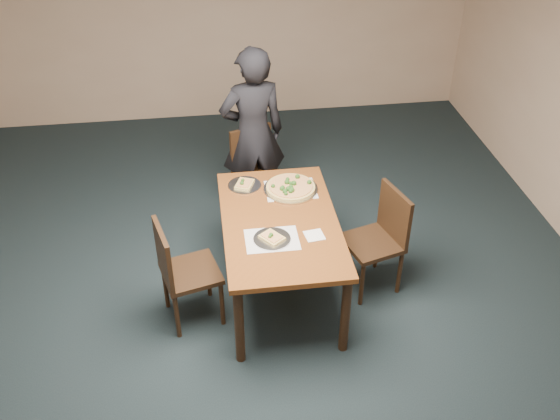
{
  "coord_description": "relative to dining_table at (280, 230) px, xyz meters",
  "views": [
    {
      "loc": [
        -0.26,
        -3.27,
        3.63
      ],
      "look_at": [
        0.26,
        0.6,
        0.85
      ],
      "focal_mm": 40.0,
      "sensor_mm": 36.0,
      "label": 1
    }
  ],
  "objects": [
    {
      "name": "ground",
      "position": [
        -0.26,
        -0.6,
        -0.66
      ],
      "size": [
        8.0,
        8.0,
        0.0
      ],
      "primitive_type": "plane",
      "color": "black",
      "rests_on": "ground"
    },
    {
      "name": "room_shell",
      "position": [
        -0.26,
        -0.6,
        1.08
      ],
      "size": [
        8.0,
        8.0,
        8.0
      ],
      "color": "tan",
      "rests_on": "ground"
    },
    {
      "name": "dining_table",
      "position": [
        0.0,
        0.0,
        0.0
      ],
      "size": [
        0.9,
        1.5,
        0.75
      ],
      "color": "#603013",
      "rests_on": "ground"
    },
    {
      "name": "chair_far",
      "position": [
        -0.07,
        1.16,
        -0.14
      ],
      "size": [
        0.54,
        0.54,
        0.91
      ],
      "rotation": [
        0.0,
        0.0,
        0.37
      ],
      "color": "black",
      "rests_on": "ground"
    },
    {
      "name": "chair_left",
      "position": [
        -0.79,
        -0.2,
        -0.14
      ],
      "size": [
        0.51,
        0.51,
        0.91
      ],
      "rotation": [
        0.0,
        0.0,
        1.83
      ],
      "color": "black",
      "rests_on": "ground"
    },
    {
      "name": "chair_right",
      "position": [
        0.83,
        0.01,
        -0.14
      ],
      "size": [
        0.52,
        0.52,
        0.91
      ],
      "rotation": [
        0.0,
        0.0,
        -1.28
      ],
      "color": "black",
      "rests_on": "ground"
    },
    {
      "name": "diner",
      "position": [
        -0.09,
        1.25,
        0.19
      ],
      "size": [
        0.67,
        0.5,
        1.69
      ],
      "primitive_type": "imported",
      "rotation": [
        0.0,
        0.0,
        3.3
      ],
      "color": "black",
      "rests_on": "ground"
    },
    {
      "name": "placemat_main",
      "position": [
        0.15,
        0.42,
        0.09
      ],
      "size": [
        0.42,
        0.32,
        0.0
      ],
      "primitive_type": "cube",
      "color": "white",
      "rests_on": "dining_table"
    },
    {
      "name": "placemat_near",
      "position": [
        -0.09,
        -0.23,
        0.09
      ],
      "size": [
        0.4,
        0.3,
        0.0
      ],
      "primitive_type": "cube",
      "color": "white",
      "rests_on": "dining_table"
    },
    {
      "name": "pizza_pan",
      "position": [
        0.15,
        0.42,
        0.12
      ],
      "size": [
        0.45,
        0.45,
        0.07
      ],
      "color": "silver",
      "rests_on": "dining_table"
    },
    {
      "name": "slice_plate_near",
      "position": [
        -0.09,
        -0.23,
        0.11
      ],
      "size": [
        0.28,
        0.28,
        0.06
      ],
      "color": "silver",
      "rests_on": "dining_table"
    },
    {
      "name": "slice_plate_far",
      "position": [
        -0.23,
        0.53,
        0.1
      ],
      "size": [
        0.28,
        0.28,
        0.06
      ],
      "color": "silver",
      "rests_on": "dining_table"
    },
    {
      "name": "napkin",
      "position": [
        0.23,
        -0.23,
        0.09
      ],
      "size": [
        0.16,
        0.16,
        0.01
      ],
      "primitive_type": "cube",
      "rotation": [
        0.0,
        0.0,
        0.14
      ],
      "color": "white",
      "rests_on": "dining_table"
    }
  ]
}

